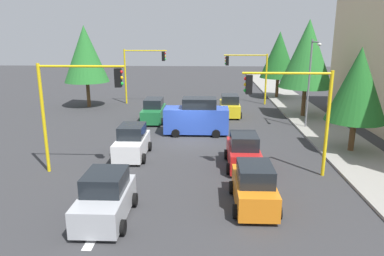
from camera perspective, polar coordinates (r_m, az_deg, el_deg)
The scene contains 19 objects.
ground_plane at distance 25.53m, azimuth -0.48°, elevation -2.13°, with size 120.00×120.00×0.00m, color #353538.
sidewalk_kerb at distance 31.70m, azimuth 19.30°, elevation 0.53°, with size 80.00×4.00×0.15m, color gray.
lane_arrow_near at distance 15.44m, azimuth -14.20°, elevation -14.44°, with size 2.40×1.10×1.10m.
traffic_signal_far_left at distance 38.82m, azimuth 8.98°, elevation 9.26°, with size 0.36×4.59×5.35m.
traffic_signal_near_right at distance 19.92m, azimuth -18.15°, elevation 4.68°, with size 0.36×4.59×5.93m.
traffic_signal_near_left at distance 19.25m, azimuth 15.81°, elevation 3.92°, with size 0.36×4.59×5.63m.
traffic_signal_far_right at distance 39.15m, azimuth -8.00°, elevation 9.77°, with size 0.36×4.59×5.79m.
street_lamp_curbside at distance 29.29m, azimuth 18.33°, elevation 8.02°, with size 2.15×0.28×7.00m.
tree_roadside_far at distance 43.27m, azimuth 13.62°, elevation 11.18°, with size 4.18×4.18×7.63m.
tree_roadside_near at distance 24.45m, azimuth 24.81°, elevation 6.21°, with size 3.66×3.66×6.66m.
tree_opposite_side at distance 38.43m, azimuth -16.53°, elevation 11.16°, with size 4.48×4.48×8.20m.
tree_roadside_mid at distance 33.62m, azimuth 17.82°, elevation 11.10°, with size 4.70×4.70×8.62m.
delivery_van_blue at distance 27.11m, azimuth 0.75°, elevation 1.69°, with size 2.22×4.80×2.77m.
car_yellow at distance 33.45m, azimuth 5.97°, elevation 3.46°, with size 3.98×2.03×1.98m.
car_orange at distance 16.24m, azimuth 9.79°, elevation -9.17°, with size 3.88×1.98×1.98m.
car_silver at distance 15.39m, azimuth -13.55°, elevation -10.78°, with size 3.78×2.12×1.98m.
car_white at distance 22.53m, azimuth -9.48°, elevation -2.28°, with size 3.80×2.01×1.98m.
car_red at distance 20.72m, azimuth 8.12°, elevation -3.75°, with size 3.87×2.01×1.98m.
car_green at distance 31.31m, azimuth -6.09°, elevation 2.67°, with size 4.15×2.01×1.98m.
Camera 1 is at (24.39, 1.18, 7.43)m, focal length 33.68 mm.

